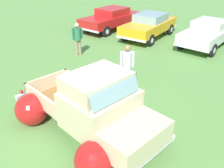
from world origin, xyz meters
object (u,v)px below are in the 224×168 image
(show_car_2, at_px, (208,33))
(show_car_0, at_px, (111,18))
(spectator_0, at_px, (78,37))
(spectator_1, at_px, (127,64))
(vintage_pickup_truck, at_px, (94,112))
(show_car_1, at_px, (149,25))

(show_car_2, bearing_deg, show_car_0, -83.30)
(spectator_0, relative_size, spectator_1, 0.97)
(vintage_pickup_truck, relative_size, spectator_0, 3.03)
(vintage_pickup_truck, height_order, show_car_0, vintage_pickup_truck)
(show_car_0, distance_m, spectator_0, 5.19)
(show_car_0, bearing_deg, show_car_2, 95.63)
(show_car_0, xyz_separation_m, spectator_1, (4.87, -6.85, 0.17))
(show_car_0, height_order, spectator_0, spectator_0)
(vintage_pickup_truck, relative_size, show_car_2, 1.13)
(show_car_1, bearing_deg, spectator_1, 19.95)
(vintage_pickup_truck, height_order, spectator_0, vintage_pickup_truck)
(spectator_0, bearing_deg, spectator_1, 9.13)
(vintage_pickup_truck, bearing_deg, spectator_1, 115.17)
(spectator_0, distance_m, spectator_1, 4.13)
(show_car_0, height_order, show_car_1, same)
(show_car_1, bearing_deg, spectator_0, -17.57)
(vintage_pickup_truck, bearing_deg, show_car_1, 119.17)
(vintage_pickup_truck, distance_m, show_car_0, 11.15)
(show_car_2, xyz_separation_m, spectator_0, (-5.21, -4.76, 0.15))
(show_car_0, distance_m, spectator_1, 8.41)
(spectator_1, bearing_deg, show_car_2, -41.58)
(spectator_0, bearing_deg, show_car_2, 77.35)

